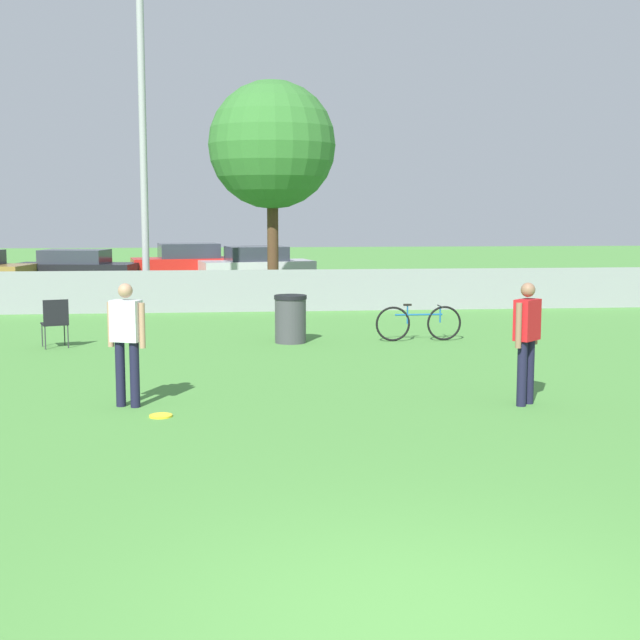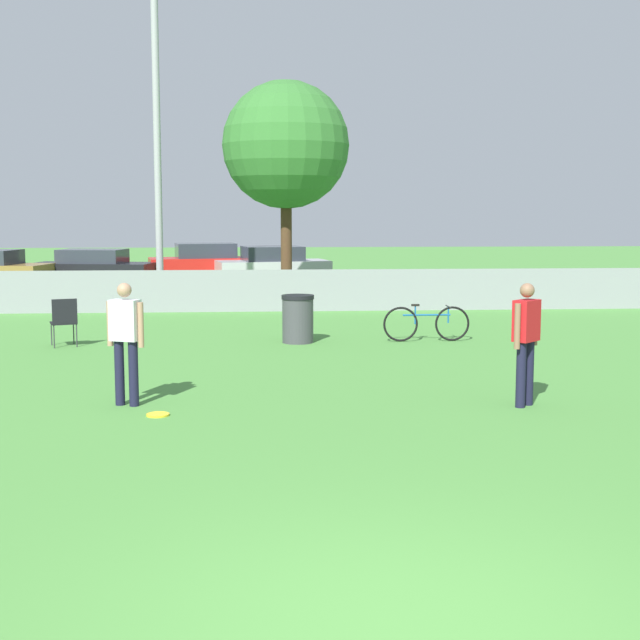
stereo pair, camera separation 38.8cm
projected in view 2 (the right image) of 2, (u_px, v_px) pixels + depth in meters
The scene contains 13 objects.
ground_plane at pixel (394, 630), 5.61m from camera, with size 120.00×120.00×0.00m, color #4C8C3D.
fence_backline at pixel (288, 290), 23.36m from camera, with size 25.40×0.07×1.21m.
light_pole at pixel (157, 113), 24.28m from camera, with size 0.90×0.36×9.04m.
tree_near_pole at pixel (286, 146), 25.21m from camera, with size 3.61×3.61×6.29m.
player_defender_red at pixel (526, 336), 11.92m from camera, with size 0.43×0.43×1.67m.
player_receiver_white at pixel (126, 335), 11.96m from camera, with size 0.51×0.35×1.67m.
frisbee_disc at pixel (158, 415), 11.48m from camera, with size 0.30×0.30×0.03m.
folding_chair_sideline at pixel (64, 319), 17.24m from camera, with size 0.60×0.60×0.95m.
bicycle_sideline at pixel (427, 323), 17.99m from camera, with size 1.77×0.44×0.76m.
trash_bin at pixel (298, 319), 17.81m from camera, with size 0.65×0.65×0.96m.
parked_car_dark at pixel (93, 268), 31.16m from camera, with size 4.42×2.41×1.30m.
parked_car_red at pixel (206, 263), 32.79m from camera, with size 4.33×2.39×1.45m.
parked_car_silver at pixel (273, 266), 31.75m from camera, with size 4.21×2.55×1.38m.
Camera 2 is at (-0.85, -5.28, 2.62)m, focal length 50.00 mm.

